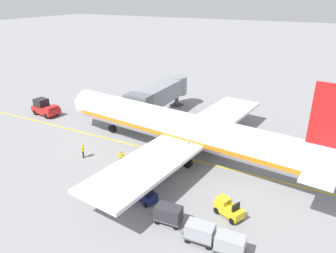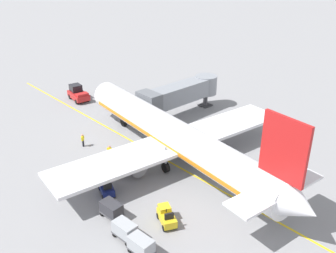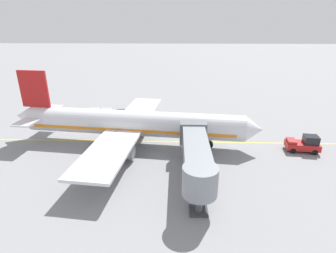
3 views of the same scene
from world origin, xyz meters
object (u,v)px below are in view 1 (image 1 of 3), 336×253
baggage_cart_front (169,213)px  baggage_cart_second_in_train (200,231)px  baggage_cart_third_in_train (230,244)px  ground_crew_marshaller (121,157)px  pushback_tractor (45,108)px  baggage_tug_trailing (228,208)px  baggage_tug_lead (144,193)px  ground_crew_wing_walker (83,150)px  ground_crew_loader (142,158)px  jet_bridge (160,94)px  parked_airliner (186,130)px

baggage_cart_front → baggage_cart_second_in_train: (-0.76, -3.06, 0.00)m
baggage_cart_third_in_train → ground_crew_marshaller: ground_crew_marshaller is taller
pushback_tractor → baggage_tug_trailing: (-10.04, -32.44, -0.39)m
baggage_tug_lead → baggage_cart_third_in_train: 9.29m
ground_crew_wing_walker → ground_crew_loader: same height
jet_bridge → baggage_cart_front: size_ratio=4.82×
baggage_tug_lead → baggage_cart_third_in_train: (-2.68, -8.89, 0.24)m
parked_airliner → ground_crew_marshaller: parked_airliner is taller
baggage_tug_lead → baggage_cart_third_in_train: baggage_tug_lead is taller
baggage_cart_front → ground_crew_wing_walker: ground_crew_wing_walker is taller
baggage_cart_front → jet_bridge: bearing=30.8°
baggage_tug_trailing → baggage_cart_front: baggage_tug_trailing is taller
baggage_tug_trailing → ground_crew_marshaller: (2.87, 13.02, 0.24)m
baggage_tug_trailing → ground_crew_wing_walker: bearing=83.2°
jet_bridge → ground_crew_loader: 15.66m
pushback_tractor → ground_crew_wing_walker: (-7.91, -14.64, -0.15)m
parked_airliner → ground_crew_marshaller: size_ratio=22.10×
baggage_cart_front → baggage_cart_third_in_train: (-0.91, -5.43, 0.00)m
jet_bridge → pushback_tractor: bearing=116.9°
baggage_cart_third_in_train → ground_crew_loader: ground_crew_loader is taller
baggage_cart_second_in_train → ground_crew_loader: bearing=52.5°
baggage_cart_third_in_train → ground_crew_marshaller: bearing=64.3°
jet_bridge → baggage_cart_second_in_train: jet_bridge is taller
parked_airliner → baggage_cart_third_in_train: 15.56m
baggage_cart_second_in_train → ground_crew_loader: (7.64, 9.97, 0.00)m
jet_bridge → ground_crew_wing_walker: (-15.92, 1.18, -2.50)m
parked_airliner → baggage_tug_lead: (-9.61, -0.39, -2.47)m
baggage_tug_trailing → ground_crew_wing_walker: (2.13, 17.80, 0.24)m
ground_crew_marshaller → baggage_cart_front: bearing=-123.8°
baggage_tug_trailing → baggage_cart_third_in_train: 4.35m
jet_bridge → baggage_cart_second_in_train: size_ratio=4.82×
parked_airliner → ground_crew_wing_walker: parked_airliner is taller
ground_crew_loader → parked_airliner: bearing=-34.1°
parked_airliner → jet_bridge: parked_airliner is taller
baggage_cart_second_in_train → ground_crew_loader: ground_crew_loader is taller
baggage_cart_front → baggage_cart_third_in_train: size_ratio=1.00×
jet_bridge → baggage_cart_third_in_train: 28.69m
jet_bridge → ground_crew_marshaller: bearing=-166.7°
baggage_tug_trailing → baggage_cart_front: 5.10m
jet_bridge → baggage_cart_second_in_train: (-22.00, -15.71, -2.51)m
pushback_tractor → ground_crew_marshaller: 20.70m
baggage_tug_lead → ground_crew_marshaller: ground_crew_marshaller is taller
parked_airliner → ground_crew_wing_walker: bearing=121.3°
pushback_tractor → jet_bridge: bearing=-63.1°
jet_bridge → baggage_cart_front: (-21.24, -12.65, -2.51)m
ground_crew_wing_walker → ground_crew_marshaller: (0.74, -4.78, 0.00)m
ground_crew_wing_walker → ground_crew_marshaller: size_ratio=1.00×
ground_crew_loader → ground_crew_marshaller: bearing=111.1°
jet_bridge → ground_crew_marshaller: size_ratio=8.39×
baggage_tug_trailing → ground_crew_loader: bearing=71.2°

